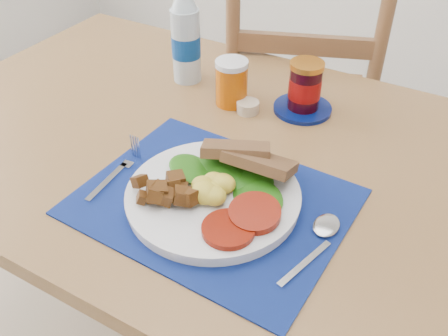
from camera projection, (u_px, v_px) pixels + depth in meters
name	position (u px, v px, depth m)	size (l,w,h in m)	color
table	(210.00, 171.00, 1.13)	(1.40, 0.90, 0.75)	brown
chair_far	(300.00, 77.00, 1.58)	(0.59, 0.58, 1.24)	brown
placemat	(213.00, 202.00, 0.92)	(0.48, 0.37, 0.00)	#040731
breakfast_plate	(209.00, 192.00, 0.90)	(0.32, 0.32, 0.08)	silver
fork	(120.00, 171.00, 0.99)	(0.03, 0.18, 0.00)	#B2B5BA
spoon	(320.00, 237.00, 0.84)	(0.05, 0.19, 0.01)	#B2B5BA
water_bottle	(186.00, 40.00, 1.23)	(0.07, 0.07, 0.25)	#ADBFCC
juice_glass	(232.00, 84.00, 1.17)	(0.07, 0.07, 0.10)	#BD5005
ramekin	(248.00, 107.00, 1.16)	(0.05, 0.05, 0.03)	tan
jam_on_saucer	(304.00, 90.00, 1.14)	(0.14, 0.14, 0.12)	#051250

